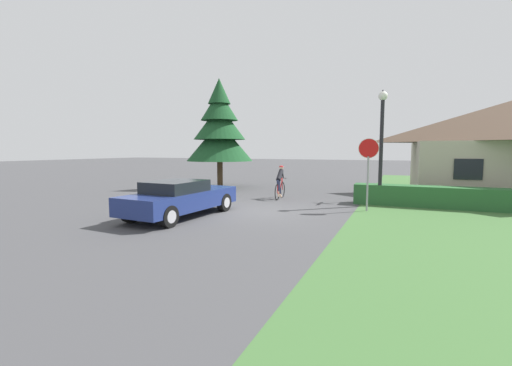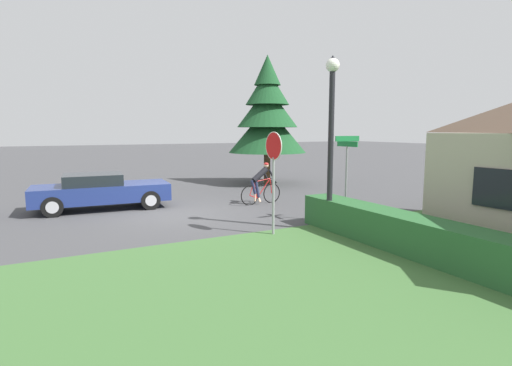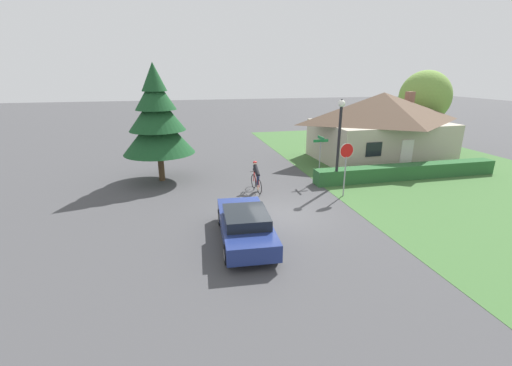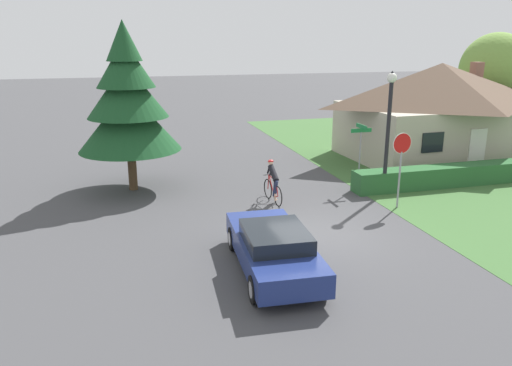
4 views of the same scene
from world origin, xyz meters
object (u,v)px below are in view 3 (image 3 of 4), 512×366
(street_lamp, at_px, (340,132))
(deciduous_tree_right, at_px, (425,97))
(cottage_house, at_px, (381,125))
(street_name_sign, at_px, (320,151))
(cyclist, at_px, (256,177))
(conifer_tall_near, at_px, (157,119))
(sedan_left_lane, at_px, (245,225))
(stop_sign, at_px, (346,159))

(street_lamp, distance_m, deciduous_tree_right, 14.08)
(cottage_house, relative_size, street_name_sign, 3.69)
(cyclist, height_order, conifer_tall_near, conifer_tall_near)
(sedan_left_lane, xyz_separation_m, street_name_sign, (5.72, 6.40, 1.18))
(sedan_left_lane, xyz_separation_m, street_lamp, (6.29, 5.33, 2.40))
(cottage_house, relative_size, stop_sign, 3.51)
(stop_sign, xyz_separation_m, street_name_sign, (-0.22, 2.69, -0.15))
(sedan_left_lane, bearing_deg, street_name_sign, -38.09)
(cottage_house, bearing_deg, conifer_tall_near, -175.56)
(stop_sign, distance_m, street_lamp, 1.97)
(sedan_left_lane, height_order, street_name_sign, street_name_sign)
(stop_sign, bearing_deg, street_name_sign, -88.83)
(stop_sign, relative_size, conifer_tall_near, 0.42)
(stop_sign, relative_size, street_lamp, 0.58)
(conifer_tall_near, bearing_deg, stop_sign, -28.36)
(street_name_sign, bearing_deg, conifer_tall_near, 165.75)
(sedan_left_lane, distance_m, conifer_tall_near, 9.74)
(street_name_sign, bearing_deg, stop_sign, -85.34)
(deciduous_tree_right, bearing_deg, cottage_house, -152.81)
(cottage_house, xyz_separation_m, street_lamp, (-5.82, -5.13, 0.57))
(cyclist, relative_size, street_lamp, 0.37)
(sedan_left_lane, bearing_deg, cyclist, -13.74)
(sedan_left_lane, relative_size, street_name_sign, 1.78)
(street_name_sign, bearing_deg, cottage_house, 32.42)
(sedan_left_lane, bearing_deg, street_lamp, -46.04)
(conifer_tall_near, xyz_separation_m, deciduous_tree_right, (21.06, 4.69, 0.59))
(cottage_house, bearing_deg, street_name_sign, -149.72)
(street_lamp, xyz_separation_m, deciduous_tree_right, (11.49, 8.05, 1.12))
(cottage_house, bearing_deg, cyclist, -156.93)
(cyclist, bearing_deg, cottage_house, -69.36)
(street_name_sign, relative_size, deciduous_tree_right, 0.42)
(sedan_left_lane, distance_m, street_name_sign, 8.67)
(street_name_sign, height_order, conifer_tall_near, conifer_tall_near)
(street_name_sign, xyz_separation_m, deciduous_tree_right, (12.07, 6.97, 2.35))
(stop_sign, relative_size, street_name_sign, 1.05)
(cyclist, bearing_deg, street_name_sign, -82.92)
(cottage_house, distance_m, deciduous_tree_right, 6.60)
(street_lamp, bearing_deg, cyclist, 176.79)
(sedan_left_lane, xyz_separation_m, cyclist, (1.75, 5.58, 0.10))
(stop_sign, height_order, street_name_sign, stop_sign)
(cottage_house, relative_size, conifer_tall_near, 1.46)
(street_lamp, relative_size, conifer_tall_near, 0.72)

